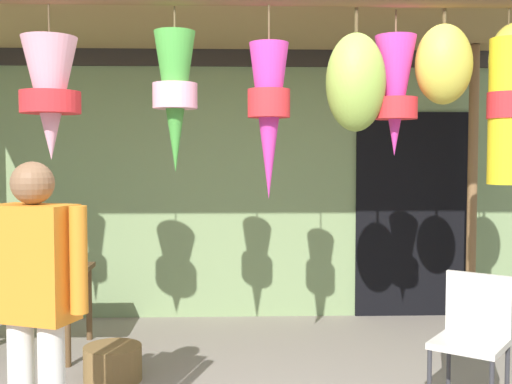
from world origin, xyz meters
The scene contains 7 objects.
shop_facade centered at (0.01, 2.55, 2.05)m, with size 10.36×0.29×4.11m.
market_stall_canopy centered at (-0.20, 1.03, 2.42)m, with size 5.04×2.11×2.84m.
display_table centered at (-2.07, 1.35, 0.60)m, with size 1.23×0.80×0.66m.
flower_heap_on_table centered at (-1.99, 1.38, 0.73)m, with size 0.77×0.54×0.14m.
folding_chair centered at (1.20, 0.10, 0.50)m, with size 0.56×0.56×0.84m.
wicker_basket_by_table centered at (-1.11, 0.70, 0.12)m, with size 0.40×0.40×0.25m, color brown.
vendor_in_orange centered at (-1.24, -0.56, 0.90)m, with size 0.56×0.35×1.54m.
Camera 1 is at (-0.26, -3.62, 1.56)m, focal length 43.82 mm.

